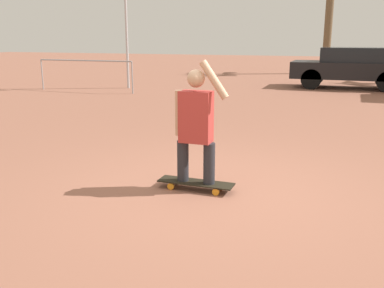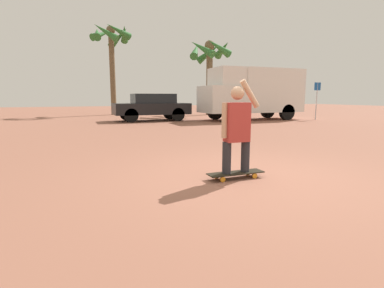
% 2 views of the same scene
% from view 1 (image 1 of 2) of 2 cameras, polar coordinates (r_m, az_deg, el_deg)
% --- Properties ---
extents(ground_plane, '(80.00, 80.00, 0.00)m').
position_cam_1_polar(ground_plane, '(5.20, 3.14, -6.43)').
color(ground_plane, '#935B47').
extents(skateboard, '(0.94, 0.25, 0.10)m').
position_cam_1_polar(skateboard, '(5.25, 0.51, -5.25)').
color(skateboard, black).
rests_on(skateboard, ground_plane).
extents(person_skateboarder, '(0.66, 0.22, 1.47)m').
position_cam_1_polar(person_skateboarder, '(5.05, 0.52, 3.00)').
color(person_skateboarder, '#28282D').
rests_on(person_skateboarder, skateboard).
extents(parked_car_black, '(4.05, 1.74, 1.47)m').
position_cam_1_polar(parked_car_black, '(16.76, 20.36, 9.65)').
color(parked_car_black, black).
rests_on(parked_car_black, ground_plane).
extents(plaza_railing_segment, '(3.66, 0.05, 1.08)m').
position_cam_1_polar(plaza_railing_segment, '(15.27, -14.11, 10.13)').
color(plaza_railing_segment, '#99999E').
rests_on(plaza_railing_segment, ground_plane).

